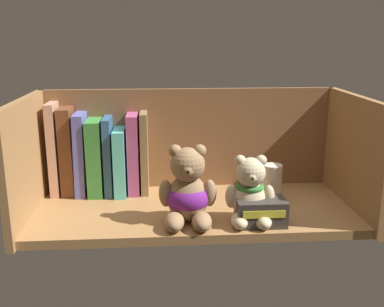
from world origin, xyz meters
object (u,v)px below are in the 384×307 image
small_product_box (261,212)px  book_5 (121,160)px  book_4 (109,154)px  teddy_bear_smaller (250,194)px  book_0 (55,148)px  pillar_candle (272,182)px  book_2 (82,153)px  book_7 (144,152)px  book_6 (134,153)px  teddy_bear_larger (188,192)px  book_1 (68,151)px  book_3 (96,156)px

small_product_box → book_5: bearing=143.1°
book_4 → teddy_bear_smaller: size_ratio=1.33×
book_4 → book_0: bearing=180.0°
pillar_candle → book_2: bearing=169.7°
book_2 → book_4: book_2 is taller
book_2 → pillar_candle: bearing=-10.3°
book_7 → book_2: bearing=180.0°
book_5 → pillar_candle: 37.55cm
book_6 → teddy_bear_smaller: 33.16cm
book_5 → small_product_box: book_5 is taller
book_2 → small_product_box: (39.89, -22.89, -7.32)cm
book_5 → pillar_candle: size_ratio=1.92×
teddy_bear_larger → book_2: bearing=140.4°
book_0 → teddy_bear_larger: size_ratio=1.36×
book_1 → book_2: 3.33cm
book_5 → pillar_candle: bearing=-12.9°
pillar_candle → small_product_box: (-5.95, -14.55, -1.49)cm
book_1 → book_7: (18.61, 0.00, -0.65)cm
pillar_candle → book_6: bearing=165.9°
book_5 → book_2: bearing=180.0°
book_0 → book_2: 6.48cm
book_6 → teddy_bear_smaller: book_6 is taller
book_1 → book_3: book_1 is taller
book_2 → pillar_candle: (45.84, -8.34, -5.84)cm
book_3 → book_7: book_7 is taller
book_2 → teddy_bear_larger: 32.39cm
book_1 → pillar_candle: (49.10, -8.34, -6.48)cm
book_3 → teddy_bear_smaller: size_ratio=1.30×
book_4 → book_7: (8.70, 0.00, 0.52)cm
book_1 → book_7: size_ratio=1.06×
teddy_bear_larger → small_product_box: teddy_bear_larger is taller
book_3 → teddy_bear_smaller: (34.40, -21.20, -3.17)cm
book_3 → book_4: 3.19cm
teddy_bear_smaller → book_6: bearing=140.0°
book_7 → book_6: bearing=180.0°
book_6 → teddy_bear_smaller: size_ratio=1.37×
book_1 → teddy_bear_larger: bearing=-36.1°
book_6 → teddy_bear_larger: (12.18, -20.51, -3.31)cm
book_4 → book_5: bearing=0.0°
small_product_box → book_2: bearing=150.2°
book_2 → book_6: book_2 is taller
book_6 → book_7: (2.70, 0.00, 0.20)cm
book_0 → book_5: bearing=0.0°
book_0 → book_2: bearing=0.0°
book_6 → book_4: bearing=180.0°
book_1 → pillar_candle: size_ratio=2.53×
book_1 → teddy_bear_larger: 35.02cm
book_0 → teddy_bear_smaller: bearing=-25.6°
book_4 → small_product_box: 40.94cm
book_5 → book_1: bearing=180.0°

